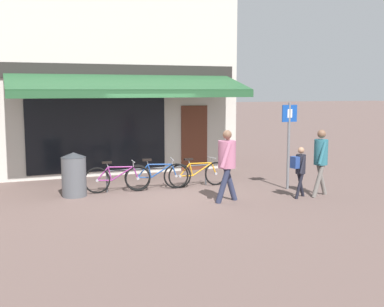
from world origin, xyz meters
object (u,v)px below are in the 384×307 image
at_px(bicycle_purple, 117,178).
at_px(bicycle_blue, 157,176).
at_px(parking_sign, 289,136).
at_px(pedestrian_child, 300,166).
at_px(pedestrian_second_adult, 321,156).
at_px(litter_bin, 74,174).
at_px(bicycle_orange, 198,174).
at_px(pedestrian_adult, 227,158).

relative_size(bicycle_purple, bicycle_blue, 1.01).
height_order(bicycle_purple, parking_sign, parking_sign).
xyz_separation_m(bicycle_blue, pedestrian_child, (2.90, -2.23, 0.42)).
height_order(bicycle_blue, pedestrian_second_adult, pedestrian_second_adult).
xyz_separation_m(bicycle_purple, parking_sign, (4.26, -1.28, 1.04)).
height_order(bicycle_blue, pedestrian_child, pedestrian_child).
height_order(pedestrian_child, parking_sign, parking_sign).
bearing_deg(litter_bin, pedestrian_child, -23.54).
distance_m(bicycle_orange, litter_bin, 3.29).
distance_m(pedestrian_adult, parking_sign, 2.26).
relative_size(pedestrian_second_adult, litter_bin, 1.52).
relative_size(pedestrian_adult, pedestrian_child, 1.36).
distance_m(bicycle_purple, bicycle_blue, 1.05).
bearing_deg(pedestrian_child, pedestrian_adult, 162.16).
height_order(pedestrian_second_adult, litter_bin, pedestrian_second_adult).
bearing_deg(bicycle_purple, pedestrian_second_adult, -19.62).
bearing_deg(pedestrian_child, bicycle_orange, 120.28).
distance_m(bicycle_purple, litter_bin, 1.11).
xyz_separation_m(bicycle_purple, pedestrian_second_adult, (4.53, -2.29, 0.64)).
bearing_deg(parking_sign, pedestrian_second_adult, -74.97).
bearing_deg(pedestrian_adult, bicycle_blue, 129.73).
distance_m(bicycle_orange, parking_sign, 2.61).
distance_m(bicycle_blue, parking_sign, 3.60).
xyz_separation_m(bicycle_purple, bicycle_blue, (1.05, -0.02, 0.01)).
distance_m(pedestrian_second_adult, litter_bin, 6.07).
distance_m(pedestrian_child, pedestrian_second_adult, 0.63).
xyz_separation_m(bicycle_orange, pedestrian_adult, (-0.05, -1.88, 0.67)).
bearing_deg(bicycle_purple, pedestrian_adult, -35.49).
relative_size(pedestrian_second_adult, parking_sign, 0.73).
distance_m(bicycle_purple, pedestrian_adult, 2.98).
relative_size(bicycle_orange, parking_sign, 0.75).
bearing_deg(bicycle_blue, litter_bin, -169.00).
bearing_deg(litter_bin, bicycle_blue, 1.07).
bearing_deg(bicycle_orange, bicycle_purple, 177.85).
distance_m(pedestrian_second_adult, parking_sign, 1.11).
bearing_deg(bicycle_orange, pedestrian_second_adult, -43.07).
bearing_deg(parking_sign, bicycle_blue, 158.64).
relative_size(bicycle_blue, pedestrian_child, 1.35).
bearing_deg(parking_sign, bicycle_purple, 163.28).
relative_size(bicycle_orange, pedestrian_child, 1.36).
xyz_separation_m(pedestrian_adult, pedestrian_child, (1.81, -0.29, -0.24)).
bearing_deg(pedestrian_second_adult, bicycle_purple, 154.97).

